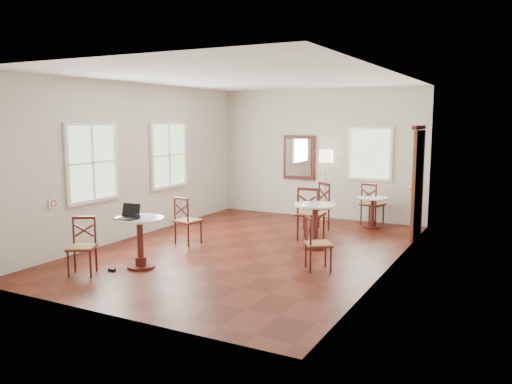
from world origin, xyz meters
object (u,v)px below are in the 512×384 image
at_px(chair_mid_a, 310,214).
at_px(power_adapter, 112,270).
at_px(laptop, 129,215).
at_px(mouse, 138,216).
at_px(cafe_table_near, 140,237).
at_px(chair_near_a, 187,220).
at_px(water_glass, 138,215).
at_px(chair_mid_b, 317,243).
at_px(chair_back_b, 317,207).
at_px(cafe_table_back, 372,209).
at_px(navy_mug, 137,216).
at_px(floor_lamp, 326,161).
at_px(cafe_table_mid, 315,221).
at_px(chair_near_b, 82,246).
at_px(chair_back_a, 372,204).

height_order(chair_mid_a, power_adapter, chair_mid_a).
relative_size(laptop, mouse, 3.54).
height_order(cafe_table_near, chair_near_a, chair_near_a).
distance_m(cafe_table_near, water_glass, 0.36).
xyz_separation_m(chair_mid_b, laptop, (-2.57, -1.32, 0.44)).
bearing_deg(chair_near_a, chair_back_b, -117.27).
distance_m(cafe_table_back, chair_back_b, 1.23).
distance_m(cafe_table_back, navy_mug, 5.33).
bearing_deg(laptop, chair_mid_b, 21.48).
height_order(chair_back_b, floor_lamp, floor_lamp).
distance_m(cafe_table_mid, navy_mug, 3.19).
distance_m(cafe_table_back, water_glass, 5.30).
bearing_deg(chair_near_b, chair_near_a, 52.40).
bearing_deg(chair_back_a, cafe_table_back, 121.83).
xyz_separation_m(cafe_table_near, chair_near_a, (-0.26, 1.62, -0.05)).
relative_size(chair_near_b, water_glass, 8.40).
xyz_separation_m(cafe_table_near, cafe_table_back, (2.40, 4.66, -0.09)).
height_order(chair_near_a, chair_near_b, chair_near_a).
bearing_deg(mouse, cafe_table_back, 44.36).
height_order(chair_near_a, chair_back_a, chair_back_a).
distance_m(cafe_table_mid, power_adapter, 3.59).
relative_size(floor_lamp, navy_mug, 15.26).
bearing_deg(chair_mid_a, water_glass, 60.27).
bearing_deg(cafe_table_back, chair_back_b, -141.26).
bearing_deg(floor_lamp, navy_mug, -103.13).
height_order(cafe_table_back, chair_mid_b, chair_mid_b).
height_order(chair_back_b, navy_mug, chair_back_b).
xyz_separation_m(laptop, navy_mug, (0.14, 0.03, -0.01)).
height_order(floor_lamp, laptop, floor_lamp).
bearing_deg(mouse, chair_back_a, 46.73).
bearing_deg(chair_near_b, floor_lamp, 42.01).
bearing_deg(mouse, power_adapter, -143.50).
distance_m(chair_near_b, chair_mid_b, 3.54).
xyz_separation_m(cafe_table_back, mouse, (-2.42, -4.66, 0.41)).
relative_size(mouse, water_glass, 0.93).
bearing_deg(water_glass, cafe_table_mid, 52.14).
bearing_deg(power_adapter, cafe_table_back, 61.94).
distance_m(cafe_table_mid, chair_back_b, 1.55).
distance_m(cafe_table_back, chair_near_a, 4.04).
height_order(cafe_table_near, chair_back_a, chair_back_a).
height_order(chair_back_a, water_glass, chair_back_a).
height_order(cafe_table_mid, chair_near_a, chair_near_a).
distance_m(floor_lamp, navy_mug, 5.21).
xyz_separation_m(chair_back_b, laptop, (-1.53, -4.04, 0.36)).
height_order(mouse, navy_mug, navy_mug).
height_order(cafe_table_mid, floor_lamp, floor_lamp).
bearing_deg(cafe_table_near, water_glass, -68.75).
bearing_deg(cafe_table_near, chair_mid_a, 61.19).
bearing_deg(chair_near_a, cafe_table_back, -121.60).
xyz_separation_m(cafe_table_back, chair_near_b, (-2.95, -5.32, 0.02)).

